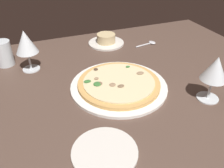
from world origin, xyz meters
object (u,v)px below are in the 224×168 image
ramekin_on_saucer (106,40)px  water_glass (4,54)px  side_plate (105,152)px  pizza_main (119,84)px  wine_glass_near (215,70)px  spoon (150,43)px  wine_glass_far (26,43)px

ramekin_on_saucer → water_glass: bearing=-174.3°
side_plate → pizza_main: bearing=60.4°
wine_glass_near → spoon: bearing=85.3°
side_plate → spoon: 69.12cm
water_glass → spoon: (65.07, -3.54, -4.16)cm
ramekin_on_saucer → water_glass: 45.77cm
wine_glass_near → water_glass: bearing=141.5°
pizza_main → ramekin_on_saucer: 37.66cm
pizza_main → water_glass: 48.87cm
water_glass → ramekin_on_saucer: bearing=5.7°
pizza_main → wine_glass_far: 38.06cm
spoon → ramekin_on_saucer: bearing=157.7°
wine_glass_near → side_plate: 41.57cm
wine_glass_far → water_glass: size_ratio=1.59×
ramekin_on_saucer → spoon: (19.61, -8.04, -1.37)cm
side_plate → spoon: bearing=51.6°
pizza_main → wine_glass_near: size_ratio=2.21×
ramekin_on_saucer → spoon: ramekin_on_saucer is taller
water_glass → side_plate: size_ratio=0.61×
pizza_main → ramekin_on_saucer: bearing=76.5°
water_glass → side_plate: 61.94cm
wine_glass_far → ramekin_on_saucer: bearing=18.8°
wine_glass_far → water_glass: (-9.15, 7.86, -6.67)cm
water_glass → side_plate: water_glass is taller
wine_glass_far → side_plate: 52.64cm
ramekin_on_saucer → spoon: size_ratio=1.52×
water_glass → side_plate: bearing=-69.0°
side_plate → spoon: size_ratio=1.48×
wine_glass_near → water_glass: 78.68cm
water_glass → spoon: size_ratio=0.90×
water_glass → spoon: bearing=-3.1°
pizza_main → spoon: size_ratio=3.01×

